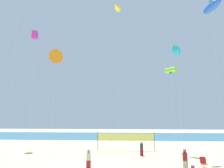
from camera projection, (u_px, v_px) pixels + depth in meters
The scene contains 15 objects.
ocean_band at pixel (114, 136), 49.31m from camera, with size 120.00×20.00×0.01m, color teal.
beachgoer_maroon_shirt at pixel (185, 159), 17.70m from camera, with size 0.40×0.40×1.75m.
beachgoer_sage_shirt at pixel (89, 159), 18.15m from camera, with size 0.38×0.38×1.65m.
beachgoer_charcoal_shirt at pixel (142, 148), 24.35m from camera, with size 0.38×0.38×1.64m.
folding_beach_chair at pixel (203, 162), 18.73m from camera, with size 0.52×0.65×0.89m.
volleyball_net at pixel (126, 138), 28.24m from camera, with size 7.68×0.20×2.40m.
beach_handbag at pixel (193, 167), 18.40m from camera, with size 0.29×0.14×0.23m, color #7A3872.
kite_orange_diamond at pixel (36, 42), 37.31m from camera, with size 0.73×0.73×18.31m.
kite_orange_delta at pixel (55, 57), 20.39m from camera, with size 1.43×1.25×10.94m.
kite_magenta_box at pixel (35, 35), 34.77m from camera, with size 0.90×0.90×18.48m.
kite_magenta_diamond at pixel (18, 4), 28.14m from camera, with size 0.63×0.64×20.68m.
kite_blue_inflatable at pixel (212, 7), 23.28m from camera, with size 1.76×2.87×17.27m.
kite_cyan_delta at pixel (177, 50), 24.91m from camera, with size 1.28×0.80×12.90m.
kite_yellow_inflatable at pixel (118, 9), 23.52m from camera, with size 0.98×1.90×16.94m.
kite_lime_tube at pixel (171, 70), 27.98m from camera, with size 1.55×1.67×10.94m.
Camera 1 is at (2.82, -16.15, 4.48)m, focal length 33.72 mm.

